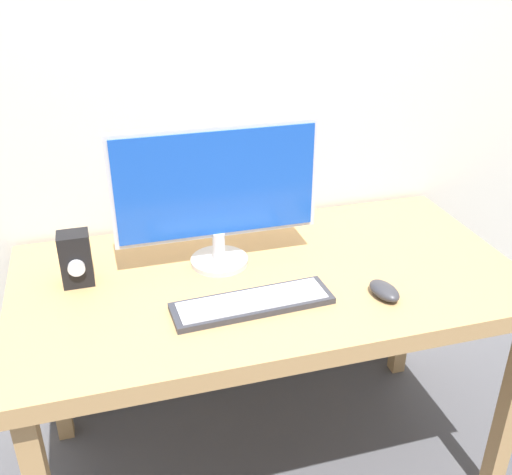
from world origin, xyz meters
name	(u,v)px	position (x,y,z in m)	size (l,w,h in m)	color
ground_plane	(266,461)	(0.00, 0.00, 0.00)	(6.00, 6.00, 0.00)	#4C4C51
desk	(268,294)	(0.00, 0.00, 0.67)	(1.42, 0.74, 0.74)	tan
monitor	(216,190)	(-0.12, 0.10, 0.97)	(0.58, 0.17, 0.41)	silver
keyboard_primary	(252,303)	(-0.09, -0.14, 0.75)	(0.42, 0.14, 0.02)	#333338
mouse	(384,291)	(0.26, -0.20, 0.76)	(0.06, 0.11, 0.04)	#333338
audio_controller	(76,259)	(-0.51, 0.09, 0.82)	(0.08, 0.08, 0.15)	black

